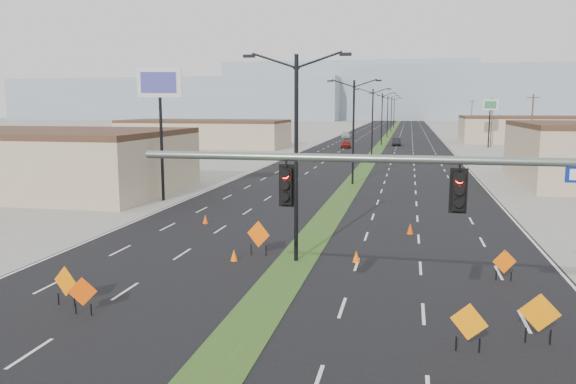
% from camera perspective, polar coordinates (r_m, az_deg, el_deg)
% --- Properties ---
extents(ground, '(600.00, 600.00, 0.00)m').
position_cam_1_polar(ground, '(17.09, -7.54, -17.79)').
color(ground, gray).
rests_on(ground, ground).
extents(road_surface, '(25.00, 400.00, 0.02)m').
position_cam_1_polar(road_surface, '(114.73, 9.54, 4.85)').
color(road_surface, black).
rests_on(road_surface, ground).
extents(median_strip, '(2.00, 400.00, 0.04)m').
position_cam_1_polar(median_strip, '(114.73, 9.54, 4.85)').
color(median_strip, '#294A1A').
rests_on(median_strip, ground).
extents(building_sw_far, '(30.00, 14.00, 4.50)m').
position_cam_1_polar(building_sw_far, '(106.26, -8.43, 5.79)').
color(building_sw_far, tan).
rests_on(building_sw_far, ground).
extents(building_se_far, '(44.00, 16.00, 5.00)m').
position_cam_1_polar(building_se_far, '(128.69, 27.03, 5.54)').
color(building_se_far, tan).
rests_on(building_se_far, ground).
extents(mesa_west, '(180.00, 50.00, 22.00)m').
position_cam_1_polar(mesa_west, '(319.92, -11.02, 9.22)').
color(mesa_west, '#8394A3').
rests_on(mesa_west, ground).
extents(mesa_center, '(220.00, 50.00, 28.00)m').
position_cam_1_polar(mesa_center, '(316.33, 18.74, 9.48)').
color(mesa_center, '#8394A3').
rests_on(mesa_center, ground).
extents(mesa_backdrop, '(140.00, 50.00, 32.00)m').
position_cam_1_polar(mesa_backdrop, '(336.32, 6.25, 10.15)').
color(mesa_backdrop, '#8394A3').
rests_on(mesa_backdrop, ground).
extents(signal_mast, '(16.30, 0.60, 8.00)m').
position_cam_1_polar(signal_mast, '(16.92, 23.16, -1.57)').
color(signal_mast, slate).
rests_on(signal_mast, ground).
extents(streetlight_0, '(5.15, 0.24, 10.02)m').
position_cam_1_polar(streetlight_0, '(26.97, 0.84, 4.09)').
color(streetlight_0, black).
rests_on(streetlight_0, ground).
extents(streetlight_1, '(5.15, 0.24, 10.02)m').
position_cam_1_polar(streetlight_1, '(54.66, 6.66, 6.41)').
color(streetlight_1, black).
rests_on(streetlight_1, ground).
extents(streetlight_2, '(5.15, 0.24, 10.02)m').
position_cam_1_polar(streetlight_2, '(82.55, 8.57, 7.15)').
color(streetlight_2, black).
rests_on(streetlight_2, ground).
extents(streetlight_3, '(5.15, 0.24, 10.02)m').
position_cam_1_polar(streetlight_3, '(110.50, 9.52, 7.52)').
color(streetlight_3, black).
rests_on(streetlight_3, ground).
extents(streetlight_4, '(5.15, 0.24, 10.02)m').
position_cam_1_polar(streetlight_4, '(138.47, 10.08, 7.73)').
color(streetlight_4, black).
rests_on(streetlight_4, ground).
extents(streetlight_5, '(5.15, 0.24, 10.02)m').
position_cam_1_polar(streetlight_5, '(166.45, 10.45, 7.87)').
color(streetlight_5, black).
rests_on(streetlight_5, ground).
extents(streetlight_6, '(5.15, 0.24, 10.02)m').
position_cam_1_polar(streetlight_6, '(194.44, 10.72, 7.98)').
color(streetlight_6, black).
rests_on(streetlight_6, ground).
extents(utility_pole_1, '(1.60, 0.20, 9.00)m').
position_cam_1_polar(utility_pole_1, '(75.86, 23.48, 5.83)').
color(utility_pole_1, '#4C3823').
rests_on(utility_pole_1, ground).
extents(utility_pole_2, '(1.60, 0.20, 9.00)m').
position_cam_1_polar(utility_pole_2, '(110.38, 19.98, 6.72)').
color(utility_pole_2, '#4C3823').
rests_on(utility_pole_2, ground).
extents(utility_pole_3, '(1.60, 0.20, 9.00)m').
position_cam_1_polar(utility_pole_3, '(145.13, 18.14, 7.18)').
color(utility_pole_3, '#4C3823').
rests_on(utility_pole_3, ground).
extents(car_left, '(1.84, 4.19, 1.40)m').
position_cam_1_polar(car_left, '(102.45, 5.91, 4.86)').
color(car_left, maroon).
rests_on(car_left, ground).
extents(car_mid, '(1.76, 4.56, 1.48)m').
position_cam_1_polar(car_mid, '(110.27, 10.94, 5.04)').
color(car_mid, black).
rests_on(car_mid, ground).
extents(car_far, '(2.53, 5.13, 1.43)m').
position_cam_1_polar(car_far, '(132.71, 5.90, 5.75)').
color(car_far, '#A1A6AA').
rests_on(car_far, ground).
extents(construction_sign_0, '(1.05, 0.31, 1.44)m').
position_cam_1_polar(construction_sign_0, '(22.14, -20.15, -9.62)').
color(construction_sign_0, '#EB4B04').
rests_on(construction_sign_0, ground).
extents(construction_sign_1, '(1.14, 0.38, 1.57)m').
position_cam_1_polar(construction_sign_1, '(23.31, -21.68, -8.58)').
color(construction_sign_1, orange).
rests_on(construction_sign_1, ground).
extents(construction_sign_2, '(1.30, 0.51, 1.82)m').
position_cam_1_polar(construction_sign_2, '(28.71, -3.03, -4.41)').
color(construction_sign_2, '#FF5B05').
rests_on(construction_sign_2, ground).
extents(construction_sign_3, '(1.10, 0.53, 1.59)m').
position_cam_1_polar(construction_sign_3, '(18.71, 17.89, -12.61)').
color(construction_sign_3, orange).
rests_on(construction_sign_3, ground).
extents(construction_sign_4, '(1.03, 0.34, 1.42)m').
position_cam_1_polar(construction_sign_4, '(26.42, 21.13, -6.73)').
color(construction_sign_4, '#FF5F05').
rests_on(construction_sign_4, ground).
extents(construction_sign_5, '(1.27, 0.22, 1.70)m').
position_cam_1_polar(construction_sign_5, '(20.07, 24.19, -11.28)').
color(construction_sign_5, orange).
rests_on(construction_sign_5, ground).
extents(cone_0, '(0.39, 0.39, 0.60)m').
position_cam_1_polar(cone_0, '(28.01, -5.51, -6.42)').
color(cone_0, orange).
rests_on(cone_0, ground).
extents(cone_1, '(0.38, 0.38, 0.62)m').
position_cam_1_polar(cone_1, '(27.86, 6.94, -6.50)').
color(cone_1, '#FF5C05').
rests_on(cone_1, ground).
extents(cone_2, '(0.49, 0.49, 0.67)m').
position_cam_1_polar(cone_2, '(34.36, 12.30, -3.67)').
color(cone_2, '#E13804').
rests_on(cone_2, ground).
extents(cone_3, '(0.48, 0.48, 0.61)m').
position_cam_1_polar(cone_3, '(36.89, -8.40, -2.76)').
color(cone_3, '#F54505').
rests_on(cone_3, ground).
extents(pole_sign_west, '(3.42, 1.20, 10.56)m').
position_cam_1_polar(pole_sign_west, '(46.05, -12.90, 9.89)').
color(pole_sign_west, black).
rests_on(pole_sign_west, ground).
extents(pole_sign_east_far, '(2.80, 1.25, 8.70)m').
position_cam_1_polar(pole_sign_east_far, '(109.42, 19.85, 7.96)').
color(pole_sign_east_far, black).
rests_on(pole_sign_east_far, ground).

